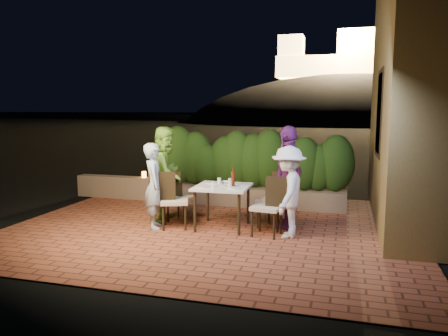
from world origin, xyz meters
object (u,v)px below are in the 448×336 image
at_px(dining_table, 222,207).
at_px(chair_left_back, 181,197).
at_px(diner_blue, 154,186).
at_px(diner_white, 288,192).
at_px(diner_purple, 289,177).
at_px(parapet_lamp, 144,175).
at_px(diner_green, 167,174).
at_px(beer_bottle, 233,177).
at_px(chair_right_front, 267,206).
at_px(bowl, 226,182).
at_px(chair_right_back, 273,199).
at_px(chair_left_front, 174,200).

relative_size(dining_table, chair_left_back, 1.00).
relative_size(diner_blue, diner_white, 1.00).
distance_m(diner_purple, parapet_lamp, 3.86).
bearing_deg(diner_white, diner_blue, -85.87).
bearing_deg(diner_green, beer_bottle, -100.23).
distance_m(chair_right_front, parapet_lamp, 3.89).
distance_m(dining_table, bowl, 0.48).
distance_m(beer_bottle, diner_white, 1.04).
bearing_deg(dining_table, beer_bottle, 10.69).
height_order(diner_blue, diner_purple, diner_purple).
distance_m(chair_right_back, diner_green, 2.05).
bearing_deg(diner_green, bowl, -90.04).
xyz_separation_m(dining_table, diner_blue, (-1.14, -0.32, 0.37)).
xyz_separation_m(dining_table, parapet_lamp, (-2.42, 1.88, 0.20)).
distance_m(chair_left_front, chair_right_back, 1.73).
height_order(diner_green, diner_purple, diner_purple).
bearing_deg(dining_table, chair_left_back, 164.01).
bearing_deg(chair_left_back, bowl, 12.86).
relative_size(chair_left_back, diner_green, 0.53).
height_order(chair_left_back, diner_green, diner_green).
distance_m(chair_right_front, diner_green, 2.10).
distance_m(diner_green, parapet_lamp, 2.07).
relative_size(chair_right_front, chair_right_back, 0.98).
height_order(chair_right_front, diner_green, diner_green).
height_order(dining_table, parapet_lamp, dining_table).
relative_size(chair_left_back, chair_right_front, 0.93).
bearing_deg(chair_left_front, chair_right_back, -4.39).
bearing_deg(chair_right_back, chair_left_back, 19.11).
height_order(beer_bottle, diner_green, diner_green).
bearing_deg(dining_table, parapet_lamp, 142.13).
bearing_deg(bowl, dining_table, -85.85).
height_order(bowl, chair_left_front, chair_left_front).
distance_m(dining_table, diner_purple, 1.27).
xyz_separation_m(chair_left_front, chair_right_front, (1.64, -0.03, -0.00)).
distance_m(beer_bottle, diner_blue, 1.38).
xyz_separation_m(diner_white, diner_purple, (-0.07, 0.56, 0.15)).
bearing_deg(beer_bottle, diner_purple, 18.20).
bearing_deg(chair_right_front, diner_green, -6.61).
xyz_separation_m(diner_blue, diner_white, (2.32, 0.10, -0.00)).
relative_size(dining_table, parapet_lamp, 6.61).
bearing_deg(diner_blue, chair_right_front, -112.77).
relative_size(chair_left_back, chair_right_back, 0.91).
bearing_deg(chair_left_front, beer_bottle, -5.49).
xyz_separation_m(bowl, diner_blue, (-1.12, -0.59, -0.02)).
bearing_deg(chair_left_back, chair_right_back, 11.16).
xyz_separation_m(bowl, chair_right_front, (0.85, -0.53, -0.27)).
xyz_separation_m(diner_white, parapet_lamp, (-3.60, 2.11, -0.18)).
relative_size(chair_right_back, diner_white, 0.68).
distance_m(bowl, diner_purple, 1.13).
relative_size(chair_left_back, parapet_lamp, 6.60).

